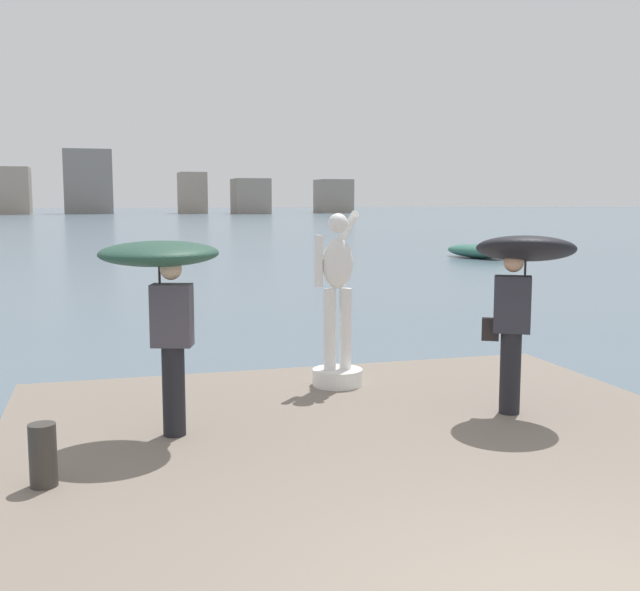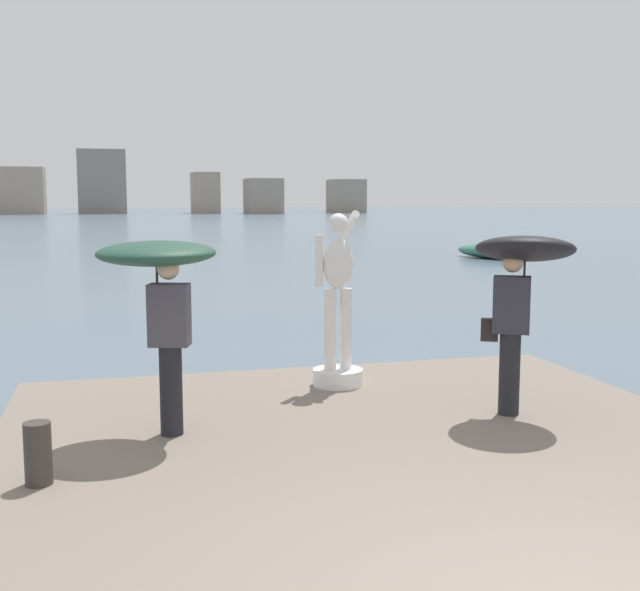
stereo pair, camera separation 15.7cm
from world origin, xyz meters
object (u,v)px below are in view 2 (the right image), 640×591
(onlooker_left, at_px, (160,277))
(boat_near, at_px, (490,251))
(statue_white_figure, at_px, (338,316))
(mooring_bollard, at_px, (38,454))
(onlooker_right, at_px, (521,273))

(onlooker_left, relative_size, boat_near, 0.46)
(statue_white_figure, height_order, boat_near, statue_white_figure)
(statue_white_figure, relative_size, mooring_bollard, 4.20)
(onlooker_left, bearing_deg, mooring_bollard, -133.02)
(onlooker_left, xyz_separation_m, mooring_bollard, (-1.06, -1.13, -1.29))
(onlooker_right, bearing_deg, boat_near, 63.42)
(onlooker_left, height_order, mooring_bollard, onlooker_left)
(onlooker_left, xyz_separation_m, onlooker_right, (3.69, -0.26, -0.03))
(onlooker_left, xyz_separation_m, boat_near, (16.03, 24.40, -1.63))
(boat_near, bearing_deg, onlooker_right, -116.58)
(onlooker_right, height_order, mooring_bollard, onlooker_right)
(statue_white_figure, distance_m, onlooker_right, 2.37)
(statue_white_figure, bearing_deg, boat_near, 58.90)
(mooring_bollard, relative_size, boat_near, 0.12)
(onlooker_right, distance_m, mooring_bollard, 4.99)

